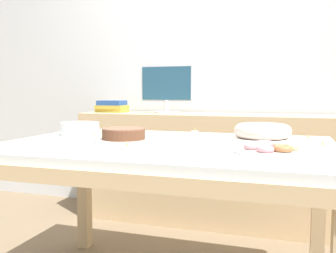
{
  "coord_description": "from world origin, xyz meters",
  "views": [
    {
      "loc": [
        0.53,
        -1.65,
        1.02
      ],
      "look_at": [
        -0.05,
        0.17,
        0.84
      ],
      "focal_mm": 40.0,
      "sensor_mm": 36.0,
      "label": 1
    }
  ],
  "objects_px": {
    "book_stack": "(112,106)",
    "cake_golden_bundt": "(262,132)",
    "cake_chocolate_round": "(124,136)",
    "tealight_near_cakes": "(308,139)",
    "tealight_centre": "(95,136)",
    "tealight_left_edge": "(127,147)",
    "pastry_platter": "(272,149)",
    "computer_monitor": "(167,89)",
    "tealight_right_edge": "(195,132)",
    "tealight_near_front": "(323,146)",
    "plate_stack": "(80,129)"
  },
  "relations": [
    {
      "from": "book_stack",
      "to": "cake_golden_bundt",
      "type": "bearing_deg",
      "value": -36.34
    },
    {
      "from": "cake_chocolate_round",
      "to": "tealight_near_cakes",
      "type": "relative_size",
      "value": 7.23
    },
    {
      "from": "cake_golden_bundt",
      "to": "tealight_centre",
      "type": "distance_m",
      "value": 0.85
    },
    {
      "from": "cake_golden_bundt",
      "to": "tealight_near_cakes",
      "type": "distance_m",
      "value": 0.22
    },
    {
      "from": "tealight_centre",
      "to": "tealight_left_edge",
      "type": "bearing_deg",
      "value": -44.66
    },
    {
      "from": "pastry_platter",
      "to": "computer_monitor",
      "type": "bearing_deg",
      "value": 123.24
    },
    {
      "from": "book_stack",
      "to": "cake_golden_bundt",
      "type": "xyz_separation_m",
      "value": [
        1.28,
        -0.94,
        -0.08
      ]
    },
    {
      "from": "cake_golden_bundt",
      "to": "book_stack",
      "type": "bearing_deg",
      "value": 143.66
    },
    {
      "from": "tealight_right_edge",
      "to": "tealight_near_front",
      "type": "bearing_deg",
      "value": -31.2
    },
    {
      "from": "book_stack",
      "to": "plate_stack",
      "type": "height_order",
      "value": "book_stack"
    },
    {
      "from": "tealight_right_edge",
      "to": "tealight_left_edge",
      "type": "bearing_deg",
      "value": -100.42
    },
    {
      "from": "book_stack",
      "to": "tealight_near_front",
      "type": "bearing_deg",
      "value": -36.76
    },
    {
      "from": "tealight_near_cakes",
      "to": "tealight_near_front",
      "type": "distance_m",
      "value": 0.23
    },
    {
      "from": "tealight_centre",
      "to": "cake_golden_bundt",
      "type": "bearing_deg",
      "value": 11.35
    },
    {
      "from": "pastry_platter",
      "to": "tealight_left_edge",
      "type": "relative_size",
      "value": 7.56
    },
    {
      "from": "cake_golden_bundt",
      "to": "tealight_left_edge",
      "type": "distance_m",
      "value": 0.71
    },
    {
      "from": "cake_chocolate_round",
      "to": "pastry_platter",
      "type": "bearing_deg",
      "value": -10.05
    },
    {
      "from": "cake_golden_bundt",
      "to": "pastry_platter",
      "type": "relative_size",
      "value": 1.03
    },
    {
      "from": "cake_chocolate_round",
      "to": "cake_golden_bundt",
      "type": "bearing_deg",
      "value": 21.85
    },
    {
      "from": "cake_golden_bundt",
      "to": "plate_stack",
      "type": "distance_m",
      "value": 0.98
    },
    {
      "from": "tealight_centre",
      "to": "tealight_left_edge",
      "type": "height_order",
      "value": "same"
    },
    {
      "from": "computer_monitor",
      "to": "tealight_near_front",
      "type": "distance_m",
      "value": 1.58
    },
    {
      "from": "computer_monitor",
      "to": "plate_stack",
      "type": "xyz_separation_m",
      "value": [
        -0.18,
        -1.01,
        -0.22
      ]
    },
    {
      "from": "cake_chocolate_round",
      "to": "tealight_left_edge",
      "type": "height_order",
      "value": "cake_chocolate_round"
    },
    {
      "from": "pastry_platter",
      "to": "tealight_near_front",
      "type": "relative_size",
      "value": 7.56
    },
    {
      "from": "computer_monitor",
      "to": "book_stack",
      "type": "height_order",
      "value": "computer_monitor"
    },
    {
      "from": "pastry_platter",
      "to": "tealight_near_cakes",
      "type": "xyz_separation_m",
      "value": [
        0.15,
        0.39,
        -0.0
      ]
    },
    {
      "from": "tealight_left_edge",
      "to": "cake_chocolate_round",
      "type": "bearing_deg",
      "value": 117.29
    },
    {
      "from": "cake_golden_bundt",
      "to": "plate_stack",
      "type": "bearing_deg",
      "value": -175.68
    },
    {
      "from": "cake_chocolate_round",
      "to": "tealight_centre",
      "type": "bearing_deg",
      "value": 157.17
    },
    {
      "from": "tealight_centre",
      "to": "tealight_right_edge",
      "type": "distance_m",
      "value": 0.57
    },
    {
      "from": "tealight_left_edge",
      "to": "tealight_near_cakes",
      "type": "bearing_deg",
      "value": 34.84
    },
    {
      "from": "plate_stack",
      "to": "tealight_near_front",
      "type": "distance_m",
      "value": 1.24
    },
    {
      "from": "cake_golden_bundt",
      "to": "tealight_right_edge",
      "type": "xyz_separation_m",
      "value": [
        -0.39,
        0.18,
        -0.03
      ]
    },
    {
      "from": "computer_monitor",
      "to": "cake_golden_bundt",
      "type": "xyz_separation_m",
      "value": [
        0.8,
        -0.94,
        -0.22
      ]
    },
    {
      "from": "plate_stack",
      "to": "tealight_near_front",
      "type": "bearing_deg",
      "value": -6.25
    },
    {
      "from": "tealight_near_front",
      "to": "plate_stack",
      "type": "bearing_deg",
      "value": 173.75
    },
    {
      "from": "pastry_platter",
      "to": "tealight_near_cakes",
      "type": "distance_m",
      "value": 0.42
    },
    {
      "from": "cake_golden_bundt",
      "to": "pastry_platter",
      "type": "height_order",
      "value": "cake_golden_bundt"
    },
    {
      "from": "book_stack",
      "to": "pastry_platter",
      "type": "height_order",
      "value": "book_stack"
    },
    {
      "from": "cake_chocolate_round",
      "to": "tealight_near_front",
      "type": "relative_size",
      "value": 7.23
    },
    {
      "from": "pastry_platter",
      "to": "plate_stack",
      "type": "distance_m",
      "value": 1.08
    },
    {
      "from": "tealight_near_front",
      "to": "computer_monitor",
      "type": "bearing_deg",
      "value": 132.71
    },
    {
      "from": "tealight_left_edge",
      "to": "plate_stack",
      "type": "bearing_deg",
      "value": 138.37
    },
    {
      "from": "pastry_platter",
      "to": "tealight_near_cakes",
      "type": "bearing_deg",
      "value": 68.81
    },
    {
      "from": "computer_monitor",
      "to": "book_stack",
      "type": "xyz_separation_m",
      "value": [
        -0.48,
        0.0,
        -0.14
      ]
    },
    {
      "from": "computer_monitor",
      "to": "pastry_platter",
      "type": "height_order",
      "value": "computer_monitor"
    },
    {
      "from": "computer_monitor",
      "to": "tealight_left_edge",
      "type": "distance_m",
      "value": 1.48
    },
    {
      "from": "tealight_right_edge",
      "to": "tealight_near_cakes",
      "type": "xyz_separation_m",
      "value": [
        0.6,
        -0.17,
        0.0
      ]
    },
    {
      "from": "cake_golden_bundt",
      "to": "cake_chocolate_round",
      "type": "bearing_deg",
      "value": -158.15
    }
  ]
}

